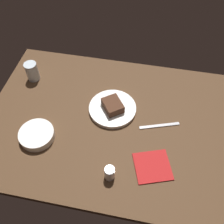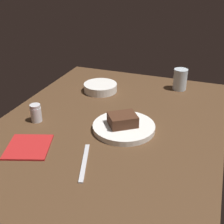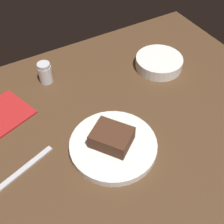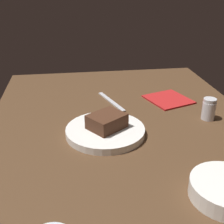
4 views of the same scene
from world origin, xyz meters
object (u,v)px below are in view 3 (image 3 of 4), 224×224
(dessert_plate, at_px, (113,146))
(salt_shaker, at_px, (45,73))
(folded_napkin, at_px, (2,114))
(chocolate_cake_slice, at_px, (112,137))
(side_bowl, at_px, (159,62))
(butter_knife, at_px, (21,171))

(dessert_plate, xyz_separation_m, salt_shaker, (0.05, -0.34, 0.02))
(dessert_plate, xyz_separation_m, folded_napkin, (0.22, -0.26, -0.01))
(chocolate_cake_slice, xyz_separation_m, folded_napkin, (0.22, -0.26, -0.04))
(dessert_plate, xyz_separation_m, side_bowl, (-0.30, -0.22, 0.01))
(butter_knife, xyz_separation_m, folded_napkin, (-0.01, -0.21, 0.00))
(dessert_plate, relative_size, side_bowl, 1.46)
(dessert_plate, height_order, folded_napkin, dessert_plate)
(dessert_plate, distance_m, chocolate_cake_slice, 0.03)
(side_bowl, relative_size, butter_knife, 0.83)
(salt_shaker, distance_m, folded_napkin, 0.19)
(side_bowl, distance_m, butter_knife, 0.56)
(butter_knife, bearing_deg, folded_napkin, -111.81)
(folded_napkin, bearing_deg, dessert_plate, 130.25)
(chocolate_cake_slice, distance_m, side_bowl, 0.37)
(salt_shaker, bearing_deg, folded_napkin, 24.57)
(dessert_plate, bearing_deg, folded_napkin, -49.75)
(folded_napkin, bearing_deg, chocolate_cake_slice, 130.53)
(chocolate_cake_slice, relative_size, butter_knife, 0.52)
(chocolate_cake_slice, height_order, folded_napkin, chocolate_cake_slice)
(chocolate_cake_slice, relative_size, folded_napkin, 0.67)
(side_bowl, relative_size, folded_napkin, 1.06)
(folded_napkin, bearing_deg, salt_shaker, -155.43)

